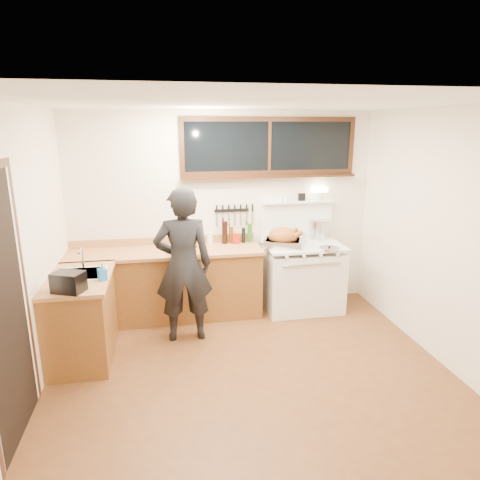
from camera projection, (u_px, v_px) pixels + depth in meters
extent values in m
cube|color=#552F16|center=(250.00, 371.00, 4.35)|extent=(4.00, 3.50, 0.02)
cube|color=silver|center=(224.00, 212.00, 5.70)|extent=(4.00, 0.05, 2.60)
cube|color=silver|center=(319.00, 337.00, 2.33)|extent=(4.00, 0.05, 2.60)
cube|color=silver|center=(20.00, 260.00, 3.65)|extent=(0.05, 3.50, 2.60)
cube|color=silver|center=(445.00, 238.00, 4.37)|extent=(0.05, 3.50, 2.60)
cube|color=white|center=(252.00, 100.00, 3.67)|extent=(4.00, 3.50, 0.05)
cube|color=brown|center=(166.00, 285.00, 5.47)|extent=(2.40, 0.60, 0.86)
cube|color=#AD7545|center=(165.00, 252.00, 5.35)|extent=(2.44, 0.64, 0.04)
cube|color=#AD7545|center=(164.00, 241.00, 5.61)|extent=(2.40, 0.03, 0.10)
sphere|color=#B78C38|center=(79.00, 278.00, 4.96)|extent=(0.03, 0.03, 0.03)
sphere|color=#B78C38|center=(123.00, 275.00, 5.05)|extent=(0.03, 0.03, 0.03)
sphere|color=#B78C38|center=(166.00, 273.00, 5.14)|extent=(0.03, 0.03, 0.03)
sphere|color=#B78C38|center=(207.00, 270.00, 5.22)|extent=(0.03, 0.03, 0.03)
sphere|color=#B78C38|center=(243.00, 268.00, 5.30)|extent=(0.03, 0.03, 0.03)
cube|color=brown|center=(82.00, 319.00, 4.53)|extent=(0.60, 1.05, 0.86)
cube|color=#AD7545|center=(79.00, 279.00, 4.42)|extent=(0.64, 1.09, 0.04)
cube|color=white|center=(81.00, 280.00, 4.50)|extent=(0.45, 0.40, 0.14)
cube|color=white|center=(81.00, 274.00, 4.48)|extent=(0.50, 0.45, 0.01)
cylinder|color=silver|center=(83.00, 258.00, 4.62)|extent=(0.02, 0.02, 0.24)
cylinder|color=silver|center=(80.00, 251.00, 4.52)|extent=(0.02, 0.18, 0.02)
cube|color=white|center=(302.00, 279.00, 5.75)|extent=(1.00, 0.70, 0.82)
cube|color=white|center=(303.00, 245.00, 5.62)|extent=(1.02, 0.72, 0.03)
cube|color=white|center=(311.00, 280.00, 5.40)|extent=(0.88, 0.02, 0.46)
cylinder|color=silver|center=(312.00, 265.00, 5.31)|extent=(0.75, 0.02, 0.02)
cylinder|color=white|center=(287.00, 257.00, 5.23)|extent=(0.04, 0.03, 0.04)
cylinder|color=white|center=(304.00, 256.00, 5.27)|extent=(0.04, 0.03, 0.04)
cylinder|color=white|center=(321.00, 255.00, 5.31)|extent=(0.04, 0.03, 0.04)
cylinder|color=white|center=(338.00, 254.00, 5.35)|extent=(0.04, 0.03, 0.04)
cube|color=white|center=(297.00, 221.00, 5.86)|extent=(1.00, 0.05, 0.50)
cube|color=white|center=(298.00, 202.00, 5.76)|extent=(1.00, 0.12, 0.03)
cylinder|color=white|center=(319.00, 196.00, 5.80)|extent=(0.11, 0.11, 0.11)
cube|color=#FFE5B2|center=(320.00, 189.00, 5.77)|extent=(0.20, 0.10, 0.07)
cube|color=black|center=(302.00, 197.00, 5.75)|extent=(0.09, 0.05, 0.10)
cylinder|color=white|center=(285.00, 198.00, 5.71)|extent=(0.04, 0.04, 0.09)
cylinder|color=white|center=(281.00, 198.00, 5.70)|extent=(0.04, 0.04, 0.09)
cube|color=black|center=(269.00, 146.00, 5.54)|extent=(2.20, 0.01, 0.62)
cube|color=black|center=(270.00, 119.00, 5.45)|extent=(2.32, 0.04, 0.06)
cube|color=black|center=(269.00, 173.00, 5.62)|extent=(2.32, 0.04, 0.06)
cube|color=black|center=(182.00, 147.00, 5.34)|extent=(0.06, 0.04, 0.62)
cube|color=black|center=(351.00, 146.00, 5.73)|extent=(0.06, 0.04, 0.62)
cube|color=black|center=(269.00, 146.00, 5.54)|extent=(0.04, 0.04, 0.62)
cube|color=black|center=(270.00, 177.00, 5.59)|extent=(2.32, 0.13, 0.03)
cube|color=black|center=(6.00, 313.00, 3.20)|extent=(0.01, 0.86, 2.10)
cube|color=black|center=(26.00, 290.00, 3.66)|extent=(0.01, 0.07, 2.10)
cube|color=black|center=(232.00, 210.00, 5.67)|extent=(0.46, 0.02, 0.04)
cube|color=silver|center=(217.00, 219.00, 5.65)|extent=(0.02, 0.00, 0.18)
cube|color=black|center=(217.00, 209.00, 5.62)|extent=(0.02, 0.02, 0.10)
cube|color=silver|center=(223.00, 219.00, 5.67)|extent=(0.02, 0.00, 0.18)
cube|color=black|center=(223.00, 209.00, 5.63)|extent=(0.02, 0.02, 0.10)
cube|color=silver|center=(229.00, 219.00, 5.68)|extent=(0.02, 0.00, 0.18)
cube|color=black|center=(229.00, 209.00, 5.64)|extent=(0.02, 0.02, 0.10)
cube|color=silver|center=(235.00, 219.00, 5.69)|extent=(0.03, 0.00, 0.18)
cube|color=black|center=(235.00, 208.00, 5.66)|extent=(0.02, 0.02, 0.10)
cube|color=silver|center=(241.00, 218.00, 5.71)|extent=(0.03, 0.00, 0.18)
cube|color=black|center=(241.00, 208.00, 5.67)|extent=(0.02, 0.02, 0.10)
cube|color=silver|center=(246.00, 218.00, 5.72)|extent=(0.03, 0.00, 0.18)
cube|color=black|center=(247.00, 208.00, 5.69)|extent=(0.02, 0.02, 0.10)
cube|color=silver|center=(252.00, 218.00, 5.74)|extent=(0.03, 0.00, 0.18)
cube|color=black|center=(252.00, 208.00, 5.70)|extent=(0.02, 0.02, 0.10)
imported|color=black|center=(183.00, 265.00, 4.80)|extent=(0.65, 0.43, 1.78)
imported|color=#2674C1|center=(102.00, 272.00, 4.30)|extent=(0.11, 0.11, 0.18)
cube|color=black|center=(68.00, 282.00, 3.99)|extent=(0.33, 0.29, 0.19)
cube|color=#AD7545|center=(186.00, 252.00, 5.23)|extent=(0.49, 0.40, 0.02)
ellipsoid|color=#98511B|center=(186.00, 247.00, 5.21)|extent=(0.27, 0.21, 0.14)
sphere|color=#98511B|center=(195.00, 244.00, 5.28)|extent=(0.06, 0.06, 0.06)
sphere|color=#98511B|center=(195.00, 246.00, 5.17)|extent=(0.06, 0.06, 0.06)
cube|color=silver|center=(283.00, 243.00, 5.49)|extent=(0.57, 0.50, 0.10)
cube|color=#3F3F42|center=(283.00, 240.00, 5.48)|extent=(0.51, 0.43, 0.03)
torus|color=silver|center=(264.00, 240.00, 5.43)|extent=(0.05, 0.10, 0.10)
torus|color=silver|center=(301.00, 238.00, 5.52)|extent=(0.05, 0.10, 0.10)
ellipsoid|color=#98511B|center=(283.00, 236.00, 5.47)|extent=(0.45, 0.39, 0.24)
cylinder|color=#98511B|center=(295.00, 236.00, 5.40)|extent=(0.14, 0.10, 0.10)
sphere|color=#98511B|center=(300.00, 233.00, 5.40)|extent=(0.07, 0.07, 0.07)
cylinder|color=#98511B|center=(290.00, 233.00, 5.57)|extent=(0.14, 0.10, 0.10)
sphere|color=#98511B|center=(296.00, 230.00, 5.57)|extent=(0.07, 0.07, 0.07)
cylinder|color=silver|center=(319.00, 229.00, 5.89)|extent=(0.37, 0.37, 0.26)
cylinder|color=silver|center=(301.00, 237.00, 5.73)|extent=(0.21, 0.21, 0.12)
cylinder|color=black|center=(295.00, 232.00, 5.81)|extent=(0.08, 0.15, 0.02)
cylinder|color=silver|center=(329.00, 248.00, 5.39)|extent=(0.27, 0.27, 0.02)
sphere|color=black|center=(329.00, 247.00, 5.39)|extent=(0.03, 0.03, 0.03)
cube|color=maroon|center=(236.00, 238.00, 5.64)|extent=(0.10, 0.08, 0.14)
cylinder|color=white|center=(210.00, 238.00, 5.64)|extent=(0.08, 0.08, 0.15)
cylinder|color=black|center=(225.00, 232.00, 5.62)|extent=(0.07, 0.07, 0.30)
cylinder|color=black|center=(231.00, 235.00, 5.65)|extent=(0.06, 0.06, 0.22)
cylinder|color=black|center=(237.00, 236.00, 5.67)|extent=(0.06, 0.06, 0.18)
cylinder|color=black|center=(243.00, 235.00, 5.68)|extent=(0.05, 0.05, 0.20)
cylinder|color=black|center=(250.00, 233.00, 5.69)|extent=(0.06, 0.06, 0.25)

